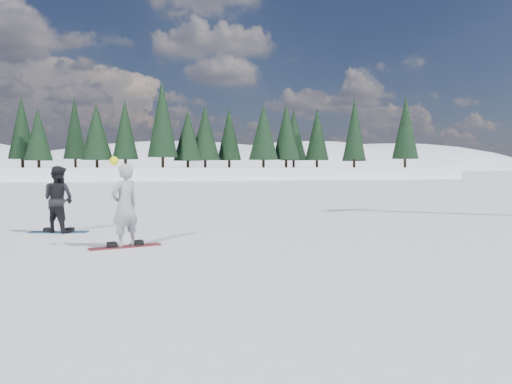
% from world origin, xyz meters
% --- Properties ---
extents(ground, '(420.00, 420.00, 0.00)m').
position_xyz_m(ground, '(0.00, 0.00, 0.00)').
color(ground, white).
rests_on(ground, ground).
extents(alpine_backdrop, '(412.50, 227.00, 53.20)m').
position_xyz_m(alpine_backdrop, '(-11.72, 189.16, -13.97)').
color(alpine_backdrop, white).
rests_on(alpine_backdrop, ground).
extents(snowboarder_woman, '(0.77, 0.74, 1.92)m').
position_xyz_m(snowboarder_woman, '(2.28, 0.03, 0.90)').
color(snowboarder_woman, '#A8A8AD').
rests_on(snowboarder_woman, ground).
extents(snowboarder_man, '(1.06, 1.01, 1.73)m').
position_xyz_m(snowboarder_man, '(0.56, 2.84, 0.86)').
color(snowboarder_man, black).
rests_on(snowboarder_man, ground).
extents(snowboard_woman, '(1.52, 0.69, 0.03)m').
position_xyz_m(snowboard_woman, '(2.29, 0.03, 0.01)').
color(snowboard_woman, maroon).
rests_on(snowboard_woman, ground).
extents(snowboard_man, '(1.53, 0.59, 0.03)m').
position_xyz_m(snowboard_man, '(0.56, 2.84, 0.01)').
color(snowboard_man, '#19578A').
rests_on(snowboard_man, ground).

